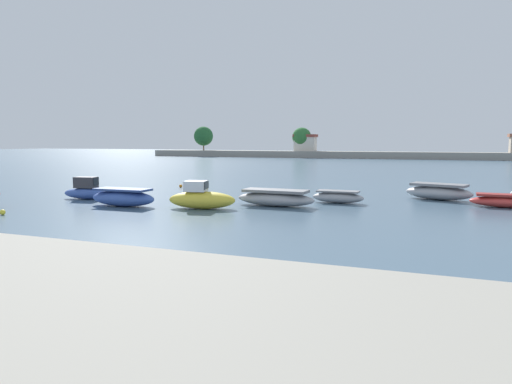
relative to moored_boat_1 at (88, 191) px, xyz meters
name	(u,v)px	position (x,y,z in m)	size (l,w,h in m)	color
moored_boat_1	(88,191)	(0.00, 0.00, 0.00)	(3.93, 1.85, 1.62)	#3856A8
moored_boat_2	(123,198)	(4.73, -2.17, -0.03)	(4.63, 1.76, 1.16)	#3856A8
moored_boat_3	(201,198)	(10.01, -1.34, 0.07)	(4.47, 2.40, 1.75)	yellow
moored_boat_4	(276,198)	(13.98, 1.46, -0.07)	(5.32, 1.98, 1.08)	#9E9EA3
moored_boat_5	(338,197)	(17.50, 4.38, -0.18)	(3.57, 1.34, 0.85)	#9E9EA3
moored_boat_6	(439,192)	(23.97, 8.75, -0.03)	(5.05, 3.15, 1.17)	#9E9EA3
moored_boat_7	(505,201)	(27.89, 6.07, -0.18)	(4.23, 1.52, 0.85)	#C63833
mooring_buoy_0	(181,186)	(2.07, 9.77, -0.44)	(0.30, 0.30, 0.30)	orange
mooring_buoy_2	(3,212)	(0.50, -7.61, -0.43)	(0.32, 0.32, 0.32)	yellow
distant_shoreline	(352,150)	(4.70, 90.46, 1.39)	(112.91, 7.56, 8.42)	gray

